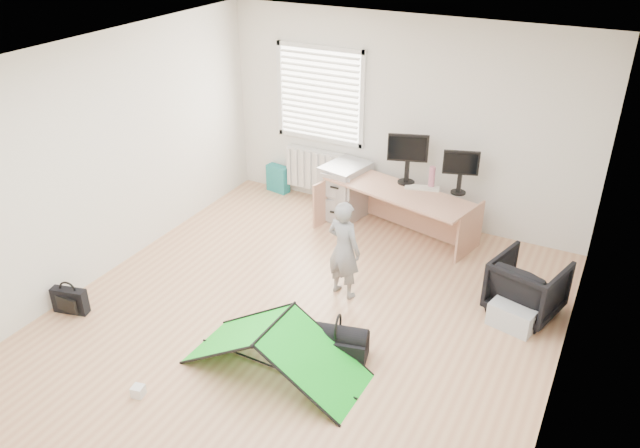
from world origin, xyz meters
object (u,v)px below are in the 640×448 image
at_px(desk, 396,214).
at_px(filing_cabinet, 345,190).
at_px(monitor_right, 460,178).
at_px(duffel_bag, 338,346).
at_px(thermos, 432,177).
at_px(office_chair, 527,286).
at_px(monitor_left, 407,165).
at_px(person, 344,249).
at_px(storage_crate, 513,315).
at_px(laptop_bag, 70,301).
at_px(kite, 275,347).

bearing_deg(desk, filing_cabinet, 176.48).
relative_size(monitor_right, duffel_bag, 0.76).
relative_size(thermos, office_chair, 0.40).
distance_m(monitor_left, person, 1.78).
bearing_deg(storage_crate, duffel_bag, -137.65).
bearing_deg(laptop_bag, storage_crate, 10.33).
bearing_deg(duffel_bag, monitor_left, 84.13).
distance_m(thermos, person, 1.81).
height_order(desk, thermos, thermos).
height_order(thermos, office_chair, thermos).
height_order(monitor_left, laptop_bag, monitor_left).
distance_m(thermos, storage_crate, 2.17).
relative_size(desk, duffel_bag, 3.42).
relative_size(kite, storage_crate, 3.74).
distance_m(filing_cabinet, thermos, 1.26).
bearing_deg(person, laptop_bag, 47.40).
height_order(kite, storage_crate, kite).
height_order(monitor_right, kite, monitor_right).
relative_size(monitor_right, person, 0.38).
xyz_separation_m(thermos, storage_crate, (1.43, -1.48, -0.68)).
relative_size(filing_cabinet, person, 0.66).
bearing_deg(laptop_bag, kite, -8.83).
bearing_deg(person, duffel_bag, 125.95).
height_order(office_chair, kite, office_chair).
distance_m(kite, laptop_bag, 2.42).
relative_size(kite, duffel_bag, 2.98).
bearing_deg(thermos, laptop_bag, -129.53).
height_order(filing_cabinet, storage_crate, filing_cabinet).
distance_m(desk, laptop_bag, 3.99).
distance_m(office_chair, person, 1.97).
bearing_deg(filing_cabinet, thermos, 12.33).
distance_m(monitor_left, monitor_right, 0.68).
bearing_deg(kite, desk, 90.23).
bearing_deg(thermos, person, -102.24).
xyz_separation_m(monitor_left, laptop_bag, (-2.48, -3.39, -0.77)).
distance_m(office_chair, kite, 2.76).
bearing_deg(person, storage_crate, -158.03).
height_order(person, laptop_bag, person).
xyz_separation_m(person, kite, (-0.02, -1.43, -0.30)).
distance_m(storage_crate, laptop_bag, 4.66).
bearing_deg(person, monitor_right, -99.58).
xyz_separation_m(monitor_left, duffel_bag, (0.36, -2.73, -0.79)).
bearing_deg(duffel_bag, office_chair, 34.29).
height_order(desk, monitor_left, monitor_left).
xyz_separation_m(office_chair, duffel_bag, (-1.44, -1.59, -0.19)).
xyz_separation_m(monitor_left, person, (-0.05, -1.74, -0.34)).
distance_m(office_chair, storage_crate, 0.37).
xyz_separation_m(thermos, duffel_bag, (0.03, -2.75, -0.68)).
height_order(filing_cabinet, thermos, thermos).
bearing_deg(monitor_right, storage_crate, -71.80).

